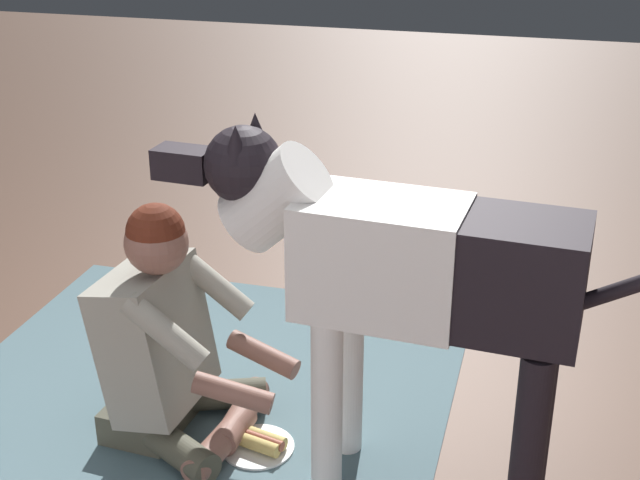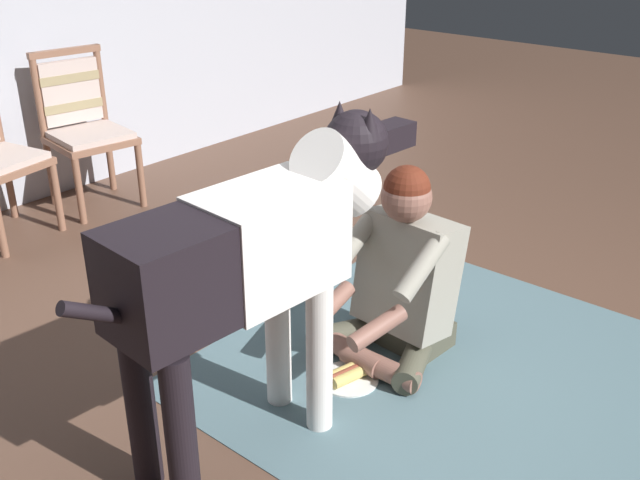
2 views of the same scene
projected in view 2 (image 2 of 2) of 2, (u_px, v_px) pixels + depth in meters
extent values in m
plane|color=brown|center=(457.00, 387.00, 3.02)|extent=(14.83, 14.83, 0.00)
cube|color=slate|center=(446.00, 369.00, 3.13)|extent=(1.88, 1.82, 0.01)
cylinder|color=brown|center=(57.00, 198.00, 4.35)|extent=(0.04, 0.04, 0.42)
cylinder|color=brown|center=(10.00, 185.00, 4.54)|extent=(0.04, 0.04, 0.42)
cylinder|color=brown|center=(141.00, 176.00, 4.70)|extent=(0.04, 0.04, 0.42)
cylinder|color=brown|center=(79.00, 191.00, 4.45)|extent=(0.04, 0.04, 0.42)
cylinder|color=brown|center=(110.00, 160.00, 4.98)|extent=(0.04, 0.04, 0.42)
cylinder|color=brown|center=(51.00, 174.00, 4.73)|extent=(0.04, 0.04, 0.42)
cube|color=brown|center=(91.00, 140.00, 4.61)|extent=(0.52, 0.52, 0.04)
cube|color=#C0ACA3|center=(90.00, 134.00, 4.60)|extent=(0.48, 0.48, 0.04)
cylinder|color=brown|center=(101.00, 85.00, 4.76)|extent=(0.04, 0.04, 0.52)
cylinder|color=brown|center=(38.00, 96.00, 4.51)|extent=(0.04, 0.04, 0.52)
cube|color=brown|center=(65.00, 52.00, 4.53)|extent=(0.46, 0.11, 0.04)
cube|color=#C0ACA3|center=(70.00, 92.00, 4.64)|extent=(0.38, 0.10, 0.40)
cube|color=#97855E|center=(68.00, 78.00, 4.60)|extent=(0.39, 0.11, 0.06)
cube|color=#97855E|center=(72.00, 106.00, 4.68)|extent=(0.39, 0.11, 0.06)
cube|color=#494738|center=(409.00, 330.00, 3.30)|extent=(0.26, 0.36, 0.12)
cylinder|color=#494738|center=(415.00, 357.00, 3.10)|extent=(0.41, 0.25, 0.11)
cylinder|color=#86594B|center=(380.00, 367.00, 3.05)|extent=(0.10, 0.36, 0.09)
cylinder|color=#494738|center=(360.00, 330.00, 3.29)|extent=(0.40, 0.29, 0.11)
cylinder|color=#86594B|center=(349.00, 351.00, 3.15)|extent=(0.14, 0.37, 0.09)
cube|color=gray|center=(408.00, 273.00, 3.15)|extent=(0.32, 0.42, 0.52)
cylinder|color=gray|center=(422.00, 267.00, 2.88)|extent=(0.30, 0.10, 0.24)
cylinder|color=#86594B|center=(377.00, 328.00, 2.87)|extent=(0.28, 0.13, 0.12)
cylinder|color=gray|center=(355.00, 241.00, 3.10)|extent=(0.30, 0.10, 0.24)
cylinder|color=#86594B|center=(331.00, 306.00, 3.03)|extent=(0.27, 0.09, 0.12)
sphere|color=#86594B|center=(406.00, 197.00, 2.97)|extent=(0.21, 0.21, 0.21)
sphere|color=#5A2314|center=(407.00, 189.00, 2.95)|extent=(0.19, 0.19, 0.19)
cylinder|color=white|center=(278.00, 335.00, 2.81)|extent=(0.10, 0.10, 0.61)
cylinder|color=white|center=(319.00, 358.00, 2.68)|extent=(0.10, 0.10, 0.61)
cylinder|color=black|center=(141.00, 408.00, 2.41)|extent=(0.10, 0.10, 0.61)
cylinder|color=black|center=(181.00, 439.00, 2.27)|extent=(0.10, 0.10, 0.61)
cube|color=white|center=(269.00, 239.00, 2.45)|extent=(0.51, 0.35, 0.36)
cube|color=black|center=(177.00, 277.00, 2.21)|extent=(0.44, 0.33, 0.34)
cylinder|color=white|center=(336.00, 174.00, 2.61)|extent=(0.37, 0.25, 0.35)
sphere|color=black|center=(356.00, 143.00, 2.64)|extent=(0.24, 0.24, 0.24)
cube|color=black|center=(391.00, 136.00, 2.77)|extent=(0.19, 0.12, 0.09)
cone|color=black|center=(340.00, 115.00, 2.63)|extent=(0.09, 0.09, 0.11)
cone|color=black|center=(370.00, 123.00, 2.54)|extent=(0.09, 0.09, 0.11)
cylinder|color=black|center=(112.00, 315.00, 2.08)|extent=(0.32, 0.07, 0.21)
cylinder|color=white|center=(348.00, 379.00, 3.06)|extent=(0.25, 0.25, 0.01)
cylinder|color=tan|center=(352.00, 376.00, 3.03)|extent=(0.20, 0.09, 0.05)
cylinder|color=tan|center=(345.00, 371.00, 3.06)|extent=(0.20, 0.09, 0.05)
cylinder|color=brown|center=(349.00, 372.00, 3.04)|extent=(0.20, 0.08, 0.04)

